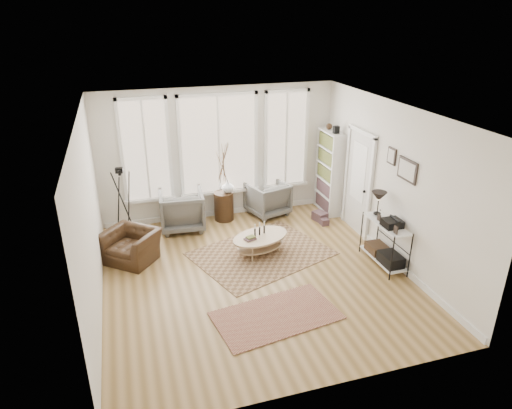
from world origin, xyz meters
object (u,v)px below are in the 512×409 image
object	(u,v)px
low_shelf	(385,239)
coffee_table	(260,240)
armchair_right	(268,199)
armchair_left	(182,210)
side_table	(223,183)
accent_chair	(131,246)
bookcase	(329,172)

from	to	relation	value
low_shelf	coffee_table	world-z (taller)	low_shelf
armchair_right	low_shelf	bearing A→B (deg)	99.46
low_shelf	armchair_left	distance (m)	4.20
side_table	accent_chair	size ratio (longest dim) A/B	1.97
low_shelf	armchair_left	world-z (taller)	low_shelf
armchair_left	armchair_right	xyz separation A→B (m)	(1.98, 0.18, -0.04)
armchair_right	accent_chair	size ratio (longest dim) A/B	0.91
side_table	armchair_right	bearing A→B (deg)	-0.00
low_shelf	side_table	size ratio (longest dim) A/B	0.72
armchair_left	armchair_right	size ratio (longest dim) A/B	1.11
low_shelf	accent_chair	xyz separation A→B (m)	(-4.44, 1.49, -0.21)
side_table	low_shelf	bearing A→B (deg)	-49.25
low_shelf	accent_chair	distance (m)	4.69
armchair_left	side_table	bearing A→B (deg)	-164.87
bookcase	armchair_right	bearing A→B (deg)	170.87
coffee_table	armchair_right	bearing A→B (deg)	67.35
armchair_left	accent_chair	xyz separation A→B (m)	(-1.12, -1.08, -0.13)
low_shelf	side_table	world-z (taller)	side_table
armchair_left	side_table	distance (m)	1.07
low_shelf	accent_chair	bearing A→B (deg)	161.44
armchair_left	accent_chair	distance (m)	1.56
coffee_table	side_table	distance (m)	1.82
bookcase	low_shelf	size ratio (longest dim) A/B	1.58
coffee_table	armchair_left	distance (m)	1.99
low_shelf	side_table	bearing A→B (deg)	130.75
accent_chair	armchair_right	bearing A→B (deg)	61.75
bookcase	armchair_right	size ratio (longest dim) A/B	2.46
accent_chair	armchair_left	bearing A→B (deg)	83.74
coffee_table	side_table	size ratio (longest dim) A/B	0.74
armchair_left	armchair_right	distance (m)	1.99
bookcase	accent_chair	xyz separation A→B (m)	(-4.49, -1.03, -0.66)
bookcase	low_shelf	xyz separation A→B (m)	(-0.06, -2.52, -0.44)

